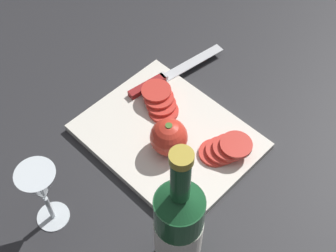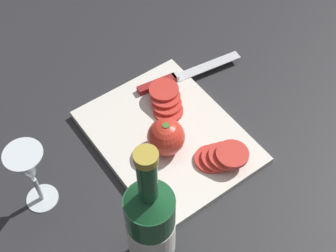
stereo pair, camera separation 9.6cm
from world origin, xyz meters
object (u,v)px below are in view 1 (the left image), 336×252
at_px(wine_bottle, 178,230).
at_px(wine_glass, 41,188).
at_px(tomato_slice_stack_near, 160,101).
at_px(tomato_slice_stack_far, 225,149).
at_px(whole_tomato, 169,137).
at_px(knife, 160,80).

bearing_deg(wine_bottle, wine_glass, 25.32).
relative_size(wine_glass, tomato_slice_stack_near, 1.52).
height_order(wine_glass, tomato_slice_stack_far, wine_glass).
distance_m(whole_tomato, tomato_slice_stack_far, 0.12).
height_order(knife, tomato_slice_stack_near, tomato_slice_stack_near).
xyz_separation_m(wine_glass, whole_tomato, (-0.05, -0.26, -0.05)).
height_order(wine_bottle, wine_glass, wine_bottle).
xyz_separation_m(wine_bottle, knife, (0.31, -0.27, -0.10)).
relative_size(whole_tomato, tomato_slice_stack_near, 0.75).
distance_m(wine_bottle, knife, 0.43).
bearing_deg(knife, wine_glass, -158.26).
xyz_separation_m(wine_bottle, tomato_slice_stack_far, (0.08, -0.22, -0.09)).
height_order(wine_bottle, whole_tomato, wine_bottle).
xyz_separation_m(wine_glass, knife, (0.09, -0.38, -0.09)).
distance_m(wine_bottle, wine_glass, 0.25).
bearing_deg(wine_glass, wine_bottle, -154.68).
distance_m(wine_bottle, whole_tomato, 0.24).
relative_size(knife, tomato_slice_stack_near, 2.56).
relative_size(wine_bottle, knife, 1.27).
xyz_separation_m(wine_bottle, tomato_slice_stack_near, (0.26, -0.22, -0.09)).
height_order(whole_tomato, tomato_slice_stack_near, whole_tomato).
relative_size(wine_bottle, tomato_slice_stack_far, 3.47).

